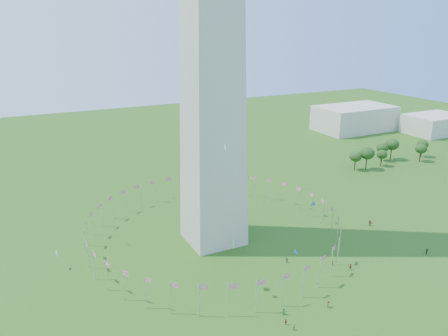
# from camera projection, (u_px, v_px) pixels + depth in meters

# --- Properties ---
(ground) EXTENTS (600.00, 600.00, 0.00)m
(ground) POSITION_uv_depth(u_px,v_px,m) (305.00, 330.00, 100.89)
(ground) COLOR #245112
(ground) RESTS_ON ground
(flag_ring) EXTENTS (80.24, 80.24, 9.00)m
(flag_ring) POSITION_uv_depth(u_px,v_px,m) (213.00, 227.00, 142.02)
(flag_ring) COLOR silver
(flag_ring) RESTS_ON ground
(gov_building_east_a) EXTENTS (50.00, 30.00, 16.00)m
(gov_building_east_a) POSITION_uv_depth(u_px,v_px,m) (354.00, 118.00, 289.26)
(gov_building_east_a) COLOR beige
(gov_building_east_a) RESTS_ON ground
(gov_building_east_b) EXTENTS (35.00, 25.00, 12.00)m
(gov_building_east_b) POSITION_uv_depth(u_px,v_px,m) (434.00, 124.00, 281.23)
(gov_building_east_b) COLOR beige
(gov_building_east_b) RESTS_ON ground
(crowd) EXTENTS (94.08, 68.76, 2.01)m
(crowd) POSITION_uv_depth(u_px,v_px,m) (351.00, 308.00, 107.27)
(crowd) COLOR #1A4123
(crowd) RESTS_ON ground
(kites_aloft) EXTENTS (118.86, 75.82, 41.08)m
(kites_aloft) POSITION_uv_depth(u_px,v_px,m) (265.00, 208.00, 120.29)
(kites_aloft) COLOR blue
(kites_aloft) RESTS_ON ground
(tree_line_east) EXTENTS (53.01, 15.52, 11.02)m
(tree_line_east) POSITION_uv_depth(u_px,v_px,m) (388.00, 154.00, 219.96)
(tree_line_east) COLOR #28521B
(tree_line_east) RESTS_ON ground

